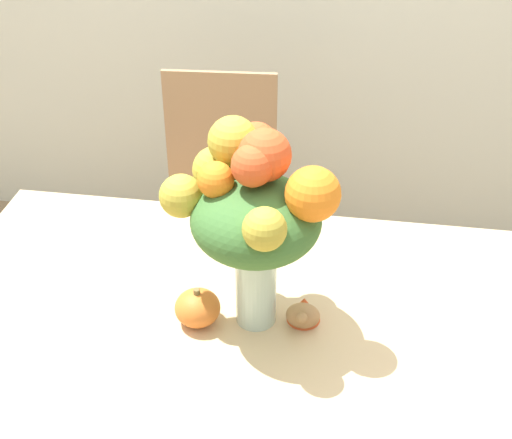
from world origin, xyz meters
TOP-DOWN VIEW (x-y plane):
  - dining_table at (0.00, 0.00)m, footprint 1.45×0.90m
  - flower_vase at (0.06, 0.00)m, footprint 0.39×0.34m
  - pumpkin at (-0.06, -0.05)m, footprint 0.11×0.11m
  - turkey_figurine at (0.18, -0.01)m, footprint 0.08×0.11m
  - dining_chair_near_window at (-0.20, 0.84)m, footprint 0.45×0.45m

SIDE VIEW (x-z plane):
  - dining_chair_near_window at x=-0.20m, z-range 0.02..0.95m
  - dining_table at x=0.00m, z-range 0.27..1.00m
  - turkey_figurine at x=0.18m, z-range 0.72..0.79m
  - pumpkin at x=-0.06m, z-range 0.72..0.82m
  - flower_vase at x=0.06m, z-range 0.79..1.27m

